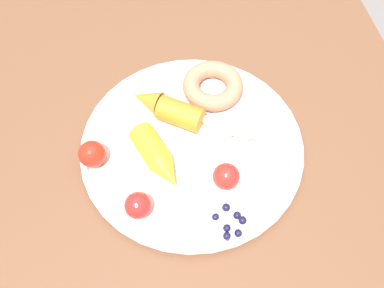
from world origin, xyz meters
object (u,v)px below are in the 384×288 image
tomato_near (138,205)px  tomato_mid (226,176)px  carrot_orange (166,106)px  blueberry_pile (231,222)px  donut (213,86)px  carrot_yellow (157,157)px  banana (244,130)px  tomato_far (92,154)px  dining_table (194,151)px  plate (192,145)px

tomato_near → tomato_mid: tomato_mid is taller
carrot_orange → blueberry_pile: 0.21m
carrot_orange → donut: 0.09m
donut → blueberry_pile: size_ratio=1.95×
carrot_yellow → tomato_near: 0.08m
banana → tomato_near: 0.20m
tomato_near → tomato_far: bearing=32.6°
blueberry_pile → dining_table: bearing=6.6°
carrot_yellow → plate: bearing=-65.8°
blueberry_pile → tomato_far: tomato_far is taller
plate → donut: bearing=-27.9°
carrot_orange → tomato_far: bearing=119.8°
blueberry_pile → tomato_near: size_ratio=1.36×
dining_table → tomato_near: size_ratio=26.25×
banana → tomato_near: size_ratio=3.54×
carrot_orange → tomato_near: size_ratio=3.15×
dining_table → tomato_mid: tomato_mid is taller
tomato_mid → blueberry_pile: bearing=175.2°
plate → tomato_far: tomato_far is taller
carrot_orange → blueberry_pile: bearing=-162.6°
tomato_near → tomato_mid: 0.13m
carrot_orange → tomato_mid: (-0.14, -0.07, -0.00)m
donut → tomato_near: (-0.20, 0.15, 0.00)m
carrot_yellow → tomato_far: size_ratio=2.79×
tomato_far → tomato_near: bearing=-147.4°
banana → carrot_orange: bearing=62.2°
plate → donut: 0.11m
carrot_yellow → blueberry_pile: (-0.11, -0.09, -0.01)m
banana → carrot_orange: carrot_orange is taller
plate → donut: size_ratio=3.43×
plate → tomato_near: bearing=136.4°
dining_table → carrot_yellow: carrot_yellow is taller
blueberry_pile → tomato_mid: (0.06, -0.01, 0.01)m
dining_table → carrot_orange: 0.13m
carrot_yellow → tomato_mid: bearing=-117.0°
tomato_mid → tomato_near: bearing=100.1°
tomato_mid → tomato_far: size_ratio=0.97×
carrot_orange → tomato_far: tomato_far is taller
plate → carrot_yellow: size_ratio=3.03×
tomato_near → blueberry_pile: bearing=-108.0°
donut → tomato_mid: 0.17m
plate → blueberry_pile: (-0.14, -0.03, 0.01)m
donut → tomato_near: tomato_near is taller
carrot_orange → banana: bearing=-117.8°
carrot_yellow → blueberry_pile: size_ratio=2.21×
donut → blueberry_pile: donut is taller
plate → banana: size_ratio=2.56×
dining_table → banana: 0.14m
plate → tomato_mid: 0.09m
carrot_yellow → tomato_mid: (-0.05, -0.10, 0.00)m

